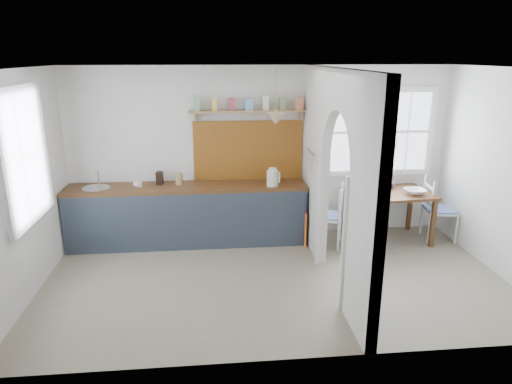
{
  "coord_description": "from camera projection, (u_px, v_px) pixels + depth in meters",
  "views": [
    {
      "loc": [
        -0.76,
        -5.19,
        2.75
      ],
      "look_at": [
        -0.21,
        0.36,
        1.06
      ],
      "focal_mm": 32.0,
      "sensor_mm": 36.0,
      "label": 1
    }
  ],
  "objects": [
    {
      "name": "floor",
      "position": [
        275.0,
        279.0,
        5.81
      ],
      "size": [
        5.8,
        3.2,
        0.01
      ],
      "primitive_type": "cube",
      "color": "gray",
      "rests_on": "ground"
    },
    {
      "name": "ceiling",
      "position": [
        278.0,
        68.0,
        5.06
      ],
      "size": [
        5.8,
        3.2,
        0.01
      ],
      "primitive_type": "cube",
      "color": "silver",
      "rests_on": "walls"
    },
    {
      "name": "walls",
      "position": [
        276.0,
        181.0,
        5.44
      ],
      "size": [
        5.81,
        3.21,
        2.6
      ],
      "color": "silver",
      "rests_on": "floor"
    },
    {
      "name": "partition",
      "position": [
        333.0,
        166.0,
        5.51
      ],
      "size": [
        0.12,
        3.2,
        2.6
      ],
      "color": "silver",
      "rests_on": "floor"
    },
    {
      "name": "kitchen_window",
      "position": [
        21.0,
        157.0,
        5.07
      ],
      "size": [
        0.1,
        1.16,
        1.5
      ],
      "primitive_type": null,
      "color": "white",
      "rests_on": "walls"
    },
    {
      "name": "nook_window",
      "position": [
        378.0,
        132.0,
        7.0
      ],
      "size": [
        1.76,
        0.1,
        1.3
      ],
      "primitive_type": null,
      "color": "white",
      "rests_on": "walls"
    },
    {
      "name": "counter",
      "position": [
        189.0,
        213.0,
        6.84
      ],
      "size": [
        3.5,
        0.6,
        0.9
      ],
      "color": "#4E351D",
      "rests_on": "floor"
    },
    {
      "name": "sink",
      "position": [
        96.0,
        189.0,
        6.57
      ],
      "size": [
        0.4,
        0.4,
        0.02
      ],
      "primitive_type": "cylinder",
      "color": "silver",
      "rests_on": "counter"
    },
    {
      "name": "backsplash",
      "position": [
        248.0,
        150.0,
        6.9
      ],
      "size": [
        1.65,
        0.03,
        0.9
      ],
      "primitive_type": "cube",
      "color": "brown",
      "rests_on": "walls"
    },
    {
      "name": "shelf",
      "position": [
        249.0,
        108.0,
        6.63
      ],
      "size": [
        1.75,
        0.2,
        0.21
      ],
      "color": "#AA8554",
      "rests_on": "walls"
    },
    {
      "name": "pendant_lamp",
      "position": [
        276.0,
        119.0,
        6.38
      ],
      "size": [
        0.26,
        0.26,
        0.16
      ],
      "primitive_type": "cone",
      "color": "beige",
      "rests_on": "ceiling"
    },
    {
      "name": "utensil_rail",
      "position": [
        311.0,
        152.0,
        6.31
      ],
      "size": [
        0.02,
        0.5,
        0.02
      ],
      "primitive_type": "cylinder",
      "rotation": [
        1.57,
        0.0,
        0.0
      ],
      "color": "silver",
      "rests_on": "partition"
    },
    {
      "name": "dining_table",
      "position": [
        387.0,
        216.0,
        6.93
      ],
      "size": [
        1.29,
        0.91,
        0.77
      ],
      "primitive_type": null,
      "rotation": [
        0.0,
        0.0,
        0.07
      ],
      "color": "#4E351D",
      "rests_on": "floor"
    },
    {
      "name": "chair_left",
      "position": [
        327.0,
        215.0,
        6.74
      ],
      "size": [
        0.54,
        0.54,
        0.93
      ],
      "primitive_type": null,
      "rotation": [
        0.0,
        0.0,
        -1.92
      ],
      "color": "white",
      "rests_on": "floor"
    },
    {
      "name": "chair_right",
      "position": [
        440.0,
        209.0,
        6.95
      ],
      "size": [
        0.5,
        0.5,
        0.96
      ],
      "primitive_type": null,
      "rotation": [
        0.0,
        0.0,
        1.43
      ],
      "color": "white",
      "rests_on": "floor"
    },
    {
      "name": "kettle",
      "position": [
        272.0,
        177.0,
        6.64
      ],
      "size": [
        0.25,
        0.22,
        0.27
      ],
      "primitive_type": null,
      "rotation": [
        0.0,
        0.0,
        -0.18
      ],
      "color": "silver",
      "rests_on": "counter"
    },
    {
      "name": "mug_a",
      "position": [
        140.0,
        184.0,
        6.6
      ],
      "size": [
        0.1,
        0.1,
        0.09
      ],
      "primitive_type": "imported",
      "rotation": [
        0.0,
        0.0,
        0.01
      ],
      "color": "silver",
      "rests_on": "counter"
    },
    {
      "name": "mug_b",
      "position": [
        137.0,
        184.0,
        6.61
      ],
      "size": [
        0.14,
        0.14,
        0.08
      ],
      "primitive_type": "imported",
      "rotation": [
        0.0,
        0.0,
        0.34
      ],
      "color": "white",
      "rests_on": "counter"
    },
    {
      "name": "knife_block",
      "position": [
        160.0,
        178.0,
        6.73
      ],
      "size": [
        0.1,
        0.13,
        0.19
      ],
      "primitive_type": "cube",
      "rotation": [
        0.0,
        0.0,
        -0.14
      ],
      "color": "black",
      "rests_on": "counter"
    },
    {
      "name": "jar",
      "position": [
        179.0,
        179.0,
        6.72
      ],
      "size": [
        0.12,
        0.12,
        0.17
      ],
      "primitive_type": "cylinder",
      "rotation": [
        0.0,
        0.0,
        0.07
      ],
      "color": "#988953",
      "rests_on": "counter"
    },
    {
      "name": "towel_magenta",
      "position": [
        305.0,
        229.0,
        6.71
      ],
      "size": [
        0.02,
        0.03,
        0.55
      ],
      "primitive_type": "cube",
      "color": "#A70E3F",
      "rests_on": "counter"
    },
    {
      "name": "towel_orange",
      "position": [
        306.0,
        232.0,
        6.68
      ],
      "size": [
        0.02,
        0.03,
        0.55
      ],
      "primitive_type": "cube",
      "color": "orange",
      "rests_on": "counter"
    },
    {
      "name": "bowl",
      "position": [
        415.0,
        191.0,
        6.72
      ],
      "size": [
        0.32,
        0.32,
        0.07
      ],
      "primitive_type": "imported",
      "rotation": [
        0.0,
        0.0,
        0.07
      ],
      "color": "white",
      "rests_on": "dining_table"
    },
    {
      "name": "table_cup",
      "position": [
        379.0,
        192.0,
        6.67
      ],
      "size": [
        0.13,
        0.13,
        0.1
      ],
      "primitive_type": "imported",
      "rotation": [
        0.0,
        0.0,
        0.21
      ],
      "color": "#517D58",
      "rests_on": "dining_table"
    },
    {
      "name": "plate",
      "position": [
        372.0,
        194.0,
        6.69
      ],
      "size": [
        0.18,
        0.18,
        0.01
      ],
      "primitive_type": "cylinder",
      "rotation": [
        0.0,
        0.0,
        0.08
      ],
      "color": "#322B2B",
      "rests_on": "dining_table"
    },
    {
      "name": "vase",
      "position": [
        389.0,
        183.0,
        6.99
      ],
      "size": [
        0.17,
        0.17,
        0.18
      ],
      "primitive_type": "imported",
      "rotation": [
        0.0,
        0.0,
        -0.0
      ],
      "color": "#4F2D58",
      "rests_on": "dining_table"
    }
  ]
}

